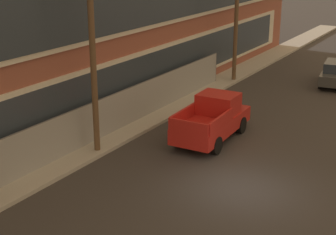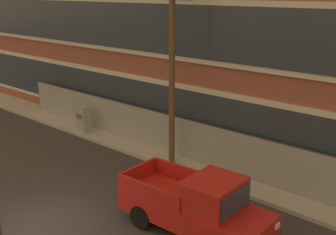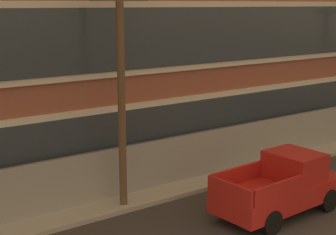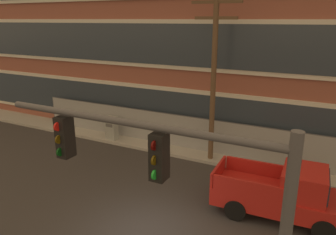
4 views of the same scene
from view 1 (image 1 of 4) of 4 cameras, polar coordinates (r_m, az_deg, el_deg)
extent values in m
plane|color=#333030|center=(19.73, 8.17, -7.85)|extent=(160.00, 160.00, 0.00)
cube|color=#9E9B93|center=(23.23, -8.63, -3.38)|extent=(80.00, 1.89, 0.16)
cube|color=brown|center=(26.65, -16.17, 11.29)|extent=(50.70, 8.97, 11.18)
cube|color=beige|center=(24.28, -8.05, 2.58)|extent=(46.65, 0.10, 2.68)
cube|color=#2D3844|center=(24.25, -7.94, 2.56)|extent=(44.62, 0.06, 2.24)
cube|color=beige|center=(23.51, -8.47, 11.33)|extent=(46.65, 0.10, 2.68)
cube|color=#2D3844|center=(23.47, -8.36, 11.32)|extent=(44.62, 0.06, 2.24)
cube|color=gray|center=(23.51, -8.32, -0.70)|extent=(24.97, 0.04, 1.99)
cylinder|color=#4C4C51|center=(33.63, 5.32, 5.46)|extent=(0.06, 0.06, 1.99)
cylinder|color=#4C4C51|center=(23.19, -8.43, 1.61)|extent=(24.97, 0.05, 0.05)
cube|color=#AD1E19|center=(24.02, 4.87, -0.75)|extent=(5.05, 2.17, 0.70)
cube|color=#AD1E19|center=(24.36, 5.60, 1.56)|extent=(1.57, 1.86, 0.95)
cube|color=#283342|center=(25.03, 6.30, 2.02)|extent=(0.13, 1.61, 0.71)
cube|color=#AD1E19|center=(23.23, 1.71, 0.26)|extent=(2.49, 0.23, 0.56)
cube|color=#AD1E19|center=(22.50, 5.87, -0.47)|extent=(2.49, 0.23, 0.56)
cube|color=#AD1E19|center=(21.72, 2.26, -1.11)|extent=(0.18, 1.88, 0.56)
cylinder|color=black|center=(25.76, 4.39, -0.17)|extent=(0.81, 0.29, 0.80)
cylinder|color=black|center=(25.12, 8.12, -0.82)|extent=(0.81, 0.29, 0.80)
cylinder|color=black|center=(23.24, 1.31, -2.29)|extent=(0.81, 0.29, 0.80)
cylinder|color=black|center=(22.53, 5.36, -3.09)|extent=(0.81, 0.29, 0.80)
cube|color=white|center=(26.42, 5.76, 1.32)|extent=(0.07, 0.24, 0.16)
cube|color=white|center=(25.94, 8.53, 0.87)|extent=(0.07, 0.24, 0.16)
cylinder|color=black|center=(36.34, 17.11, 4.62)|extent=(0.66, 0.29, 0.64)
cylinder|color=black|center=(33.78, 16.54, 3.62)|extent=(0.66, 0.29, 0.64)
cylinder|color=brown|center=(21.61, -8.31, 6.38)|extent=(0.26, 0.26, 8.38)
cylinder|color=brown|center=(33.56, 7.55, 10.40)|extent=(0.26, 0.26, 7.79)
camera|label=2|loc=(27.63, 31.29, 13.67)|focal=45.00mm
camera|label=3|loc=(7.79, 38.49, 1.29)|focal=55.00mm
camera|label=4|loc=(21.57, 36.02, 10.95)|focal=35.00mm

